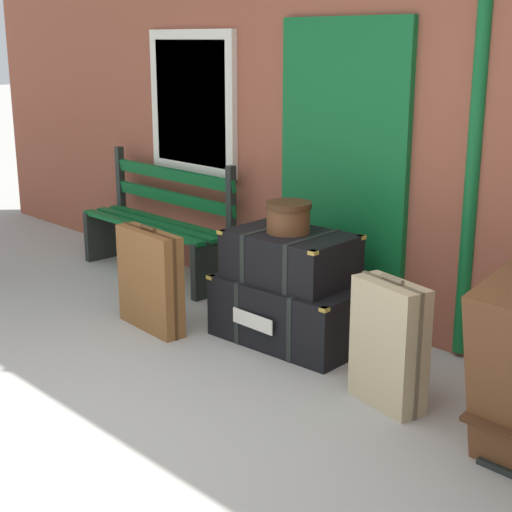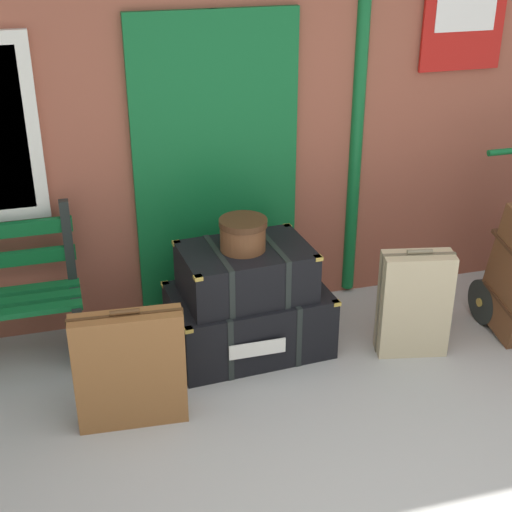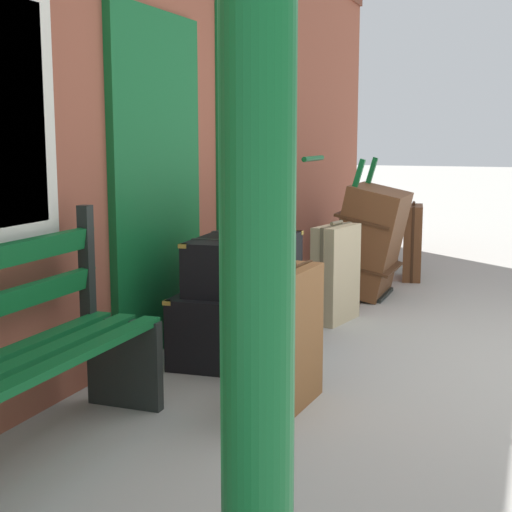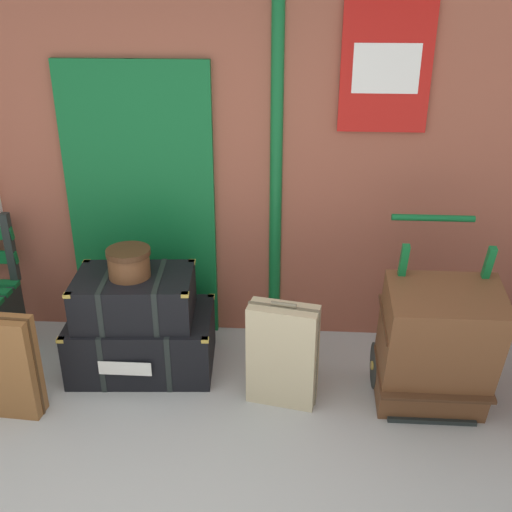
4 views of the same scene
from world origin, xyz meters
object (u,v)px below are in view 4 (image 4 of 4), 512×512
Objects in this scene: porters_trolley at (427,359)px; steamer_trunk_middle at (135,297)px; steamer_trunk_base at (143,341)px; large_brown_trunk at (436,348)px; suitcase_charcoal at (283,354)px; round_hatbox at (129,261)px.

steamer_trunk_middle is at bearing 175.16° from porters_trolley.
steamer_trunk_base is 1.10× the size of large_brown_trunk.
large_brown_trunk is 1.27× the size of suitcase_charcoal.
steamer_trunk_base is at bearing 39.33° from steamer_trunk_middle.
porters_trolley is (1.98, -0.19, 0.06)m from steamer_trunk_base.
round_hatbox is at bearing -152.98° from steamer_trunk_base.
porters_trolley reaches higher than steamer_trunk_middle.
steamer_trunk_middle reaches higher than suitcase_charcoal.
porters_trolley is 1.58× the size of suitcase_charcoal.
round_hatbox reaches higher than steamer_trunk_middle.
steamer_trunk_base is 0.65m from round_hatbox.
steamer_trunk_base is 0.37m from steamer_trunk_middle.
large_brown_trunk reaches higher than suitcase_charcoal.
porters_trolley reaches higher than steamer_trunk_base.
round_hatbox is 0.31× the size of large_brown_trunk.
round_hatbox reaches higher than steamer_trunk_base.
steamer_trunk_base is 2.03m from large_brown_trunk.
porters_trolley is 0.27m from large_brown_trunk.
porters_trolley reaches higher than suitcase_charcoal.
large_brown_trunk reaches higher than steamer_trunk_middle.
round_hatbox is 2.11m from porters_trolley.
porters_trolley is at bearing 8.03° from suitcase_charcoal.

